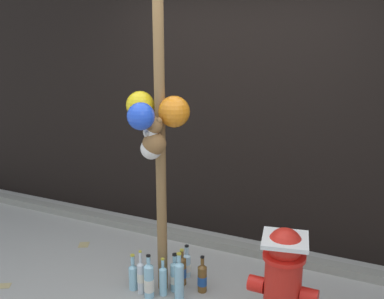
# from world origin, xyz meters

# --- Properties ---
(building_wall) EXTENTS (10.00, 0.20, 3.59)m
(building_wall) POSITION_xyz_m (0.00, 1.65, 1.79)
(building_wall) COLOR black
(building_wall) RESTS_ON ground_plane
(curb_strip) EXTENTS (8.00, 0.12, 0.08)m
(curb_strip) POSITION_xyz_m (0.00, 1.24, 0.04)
(curb_strip) COLOR gray
(curb_strip) RESTS_ON ground_plane
(memorial_post) EXTENTS (0.50, 0.45, 3.00)m
(memorial_post) POSITION_xyz_m (-0.22, 0.33, 1.67)
(memorial_post) COLOR olive
(memorial_post) RESTS_ON ground_plane
(fire_hydrant) EXTENTS (0.49, 0.37, 0.77)m
(fire_hydrant) POSITION_xyz_m (0.81, 0.28, 0.40)
(fire_hydrant) COLOR red
(fire_hydrant) RESTS_ON ground_plane
(bottle_0) EXTENTS (0.07, 0.07, 0.30)m
(bottle_0) POSITION_xyz_m (-0.11, 0.62, 0.11)
(bottle_0) COLOR #B2DBEA
(bottle_0) RESTS_ON ground_plane
(bottle_1) EXTENTS (0.06, 0.06, 0.33)m
(bottle_1) POSITION_xyz_m (-0.16, 0.29, 0.13)
(bottle_1) COLOR #93CCE0
(bottle_1) RESTS_ON ground_plane
(bottle_2) EXTENTS (0.08, 0.08, 0.37)m
(bottle_2) POSITION_xyz_m (-0.25, 0.21, 0.14)
(bottle_2) COLOR #93CCE0
(bottle_2) RESTS_ON ground_plane
(bottle_3) EXTENTS (0.07, 0.07, 0.31)m
(bottle_3) POSITION_xyz_m (-0.42, 0.25, 0.12)
(bottle_3) COLOR #93CCE0
(bottle_3) RESTS_ON ground_plane
(bottle_4) EXTENTS (0.08, 0.08, 0.32)m
(bottle_4) POSITION_xyz_m (-0.09, 0.49, 0.13)
(bottle_4) COLOR brown
(bottle_4) RESTS_ON ground_plane
(bottle_5) EXTENTS (0.08, 0.08, 0.33)m
(bottle_5) POSITION_xyz_m (-0.10, 0.38, 0.13)
(bottle_5) COLOR #93CCE0
(bottle_5) RESTS_ON ground_plane
(bottle_6) EXTENTS (0.06, 0.06, 0.32)m
(bottle_6) POSITION_xyz_m (-0.28, 0.52, 0.12)
(bottle_6) COLOR #B2DBEA
(bottle_6) RESTS_ON ground_plane
(bottle_7) EXTENTS (0.06, 0.06, 0.38)m
(bottle_7) POSITION_xyz_m (-0.34, 0.23, 0.15)
(bottle_7) COLOR silver
(bottle_7) RESTS_ON ground_plane
(bottle_8) EXTENTS (0.08, 0.08, 0.40)m
(bottle_8) POSITION_xyz_m (-0.02, 0.29, 0.17)
(bottle_8) COLOR #93CCE0
(bottle_8) RESTS_ON ground_plane
(bottle_9) EXTENTS (0.08, 0.08, 0.32)m
(bottle_9) POSITION_xyz_m (0.11, 0.47, 0.12)
(bottle_9) COLOR brown
(bottle_9) RESTS_ON ground_plane
(litter_1) EXTENTS (0.14, 0.15, 0.01)m
(litter_1) POSITION_xyz_m (-1.30, 0.71, 0.00)
(litter_1) COLOR tan
(litter_1) RESTS_ON ground_plane
(litter_2) EXTENTS (0.14, 0.13, 0.01)m
(litter_2) POSITION_xyz_m (-1.44, -0.18, 0.00)
(litter_2) COLOR tan
(litter_2) RESTS_ON ground_plane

